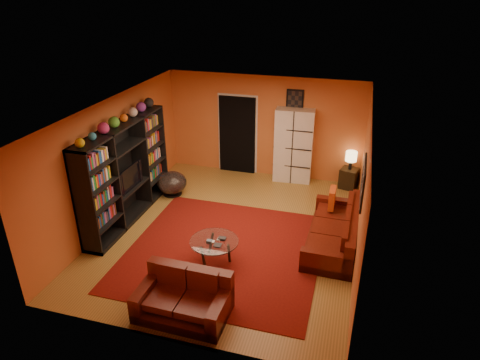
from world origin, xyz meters
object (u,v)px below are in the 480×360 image
(sofa, at_px, (337,231))
(table_lamp, at_px, (351,157))
(loveseat, at_px, (185,297))
(side_table, at_px, (349,178))
(bowl_chair, at_px, (172,183))
(entertainment_unit, at_px, (126,173))
(storage_cabinet, at_px, (293,146))
(coffee_table, at_px, (214,243))
(tv, at_px, (127,177))

(sofa, bearing_deg, table_lamp, 89.25)
(loveseat, height_order, table_lamp, table_lamp)
(side_table, relative_size, table_lamp, 1.10)
(table_lamp, bearing_deg, sofa, -91.93)
(sofa, bearing_deg, bowl_chair, 166.05)
(entertainment_unit, xyz_separation_m, loveseat, (2.29, -2.42, -0.76))
(loveseat, bearing_deg, sofa, -38.58)
(storage_cabinet, distance_m, bowl_chair, 3.13)
(loveseat, xyz_separation_m, coffee_table, (0.02, 1.36, 0.12))
(coffee_table, distance_m, bowl_chair, 2.93)
(loveseat, bearing_deg, bowl_chair, 27.90)
(entertainment_unit, bearing_deg, tv, -44.50)
(loveseat, height_order, coffee_table, loveseat)
(entertainment_unit, distance_m, bowl_chair, 1.49)
(coffee_table, bearing_deg, storage_cabinet, 78.63)
(entertainment_unit, height_order, table_lamp, entertainment_unit)
(entertainment_unit, relative_size, sofa, 1.33)
(entertainment_unit, distance_m, side_table, 5.34)
(entertainment_unit, relative_size, bowl_chair, 4.27)
(side_table, xyz_separation_m, table_lamp, (0.00, 0.00, 0.57))
(storage_cabinet, relative_size, table_lamp, 4.14)
(coffee_table, distance_m, table_lamp, 4.42)
(sofa, height_order, bowl_chair, sofa)
(bowl_chair, distance_m, side_table, 4.33)
(tv, xyz_separation_m, bowl_chair, (0.40, 1.26, -0.66))
(tv, height_order, coffee_table, tv)
(bowl_chair, bearing_deg, side_table, 20.83)
(bowl_chair, distance_m, table_lamp, 4.36)
(bowl_chair, bearing_deg, table_lamp, 20.83)
(entertainment_unit, distance_m, tv, 0.11)
(storage_cabinet, distance_m, side_table, 1.58)
(tv, relative_size, sofa, 0.39)
(storage_cabinet, height_order, side_table, storage_cabinet)
(tv, relative_size, coffee_table, 0.98)
(loveseat, bearing_deg, tv, 44.46)
(entertainment_unit, bearing_deg, sofa, 1.82)
(storage_cabinet, height_order, table_lamp, storage_cabinet)
(entertainment_unit, height_order, loveseat, entertainment_unit)
(entertainment_unit, distance_m, storage_cabinet, 4.16)
(sofa, height_order, loveseat, same)
(sofa, distance_m, table_lamp, 2.67)
(loveseat, relative_size, storage_cabinet, 0.76)
(loveseat, distance_m, bowl_chair, 4.07)
(sofa, xyz_separation_m, bowl_chair, (-3.96, 1.07, 0.02))
(loveseat, height_order, storage_cabinet, storage_cabinet)
(side_table, bearing_deg, entertainment_unit, -148.58)
(coffee_table, relative_size, bowl_chair, 1.27)
(tv, height_order, side_table, tv)
(sofa, bearing_deg, loveseat, -128.52)
(storage_cabinet, relative_size, bowl_chair, 2.67)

